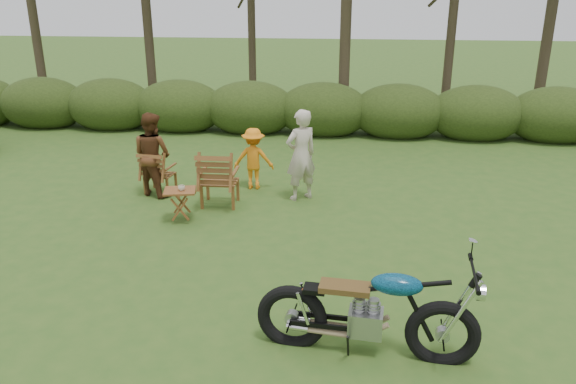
# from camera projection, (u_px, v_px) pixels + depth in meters

# --- Properties ---
(ground) EXTENTS (80.00, 80.00, 0.00)m
(ground) POSITION_uv_depth(u_px,v_px,m) (281.00, 308.00, 6.93)
(ground) COLOR #2F521B
(ground) RESTS_ON ground
(motorcycle) EXTENTS (2.31, 1.04, 1.28)m
(motorcycle) POSITION_uv_depth(u_px,v_px,m) (364.00, 351.00, 6.11)
(motorcycle) COLOR #0B6B9B
(motorcycle) RESTS_ON ground
(lawn_chair_right) EXTENTS (0.74, 0.74, 1.05)m
(lawn_chair_right) POSITION_uv_depth(u_px,v_px,m) (221.00, 204.00, 10.27)
(lawn_chair_right) COLOR brown
(lawn_chair_right) RESTS_ON ground
(lawn_chair_left) EXTENTS (0.65, 0.65, 0.85)m
(lawn_chair_left) POSITION_uv_depth(u_px,v_px,m) (161.00, 192.00, 10.90)
(lawn_chair_left) COLOR brown
(lawn_chair_left) RESTS_ON ground
(side_table) EXTENTS (0.62, 0.56, 0.56)m
(side_table) POSITION_uv_depth(u_px,v_px,m) (181.00, 205.00, 9.46)
(side_table) COLOR brown
(side_table) RESTS_ON ground
(cup) EXTENTS (0.14, 0.14, 0.09)m
(cup) POSITION_uv_depth(u_px,v_px,m) (181.00, 188.00, 9.32)
(cup) COLOR beige
(cup) RESTS_ON side_table
(adult_a) EXTENTS (0.74, 0.69, 1.70)m
(adult_a) POSITION_uv_depth(u_px,v_px,m) (301.00, 199.00, 10.56)
(adult_a) COLOR beige
(adult_a) RESTS_ON ground
(adult_b) EXTENTS (0.96, 0.88, 1.59)m
(adult_b) POSITION_uv_depth(u_px,v_px,m) (156.00, 194.00, 10.79)
(adult_b) COLOR #593019
(adult_b) RESTS_ON ground
(child) EXTENTS (0.80, 0.49, 1.21)m
(child) POSITION_uv_depth(u_px,v_px,m) (254.00, 188.00, 11.12)
(child) COLOR orange
(child) RESTS_ON ground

